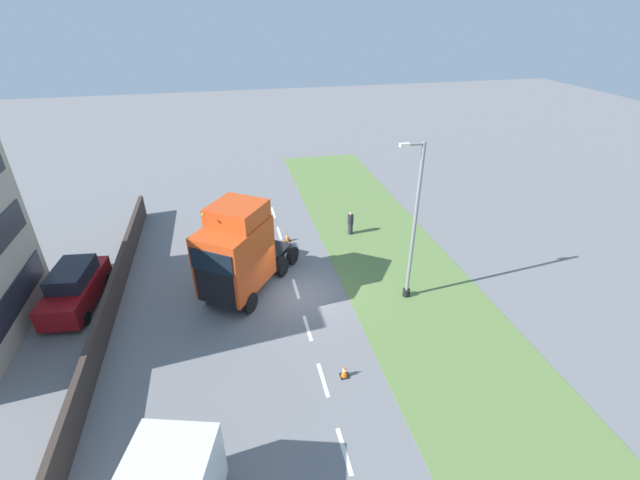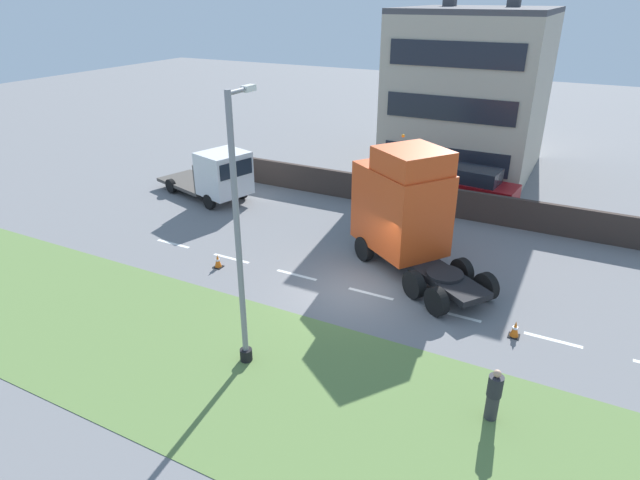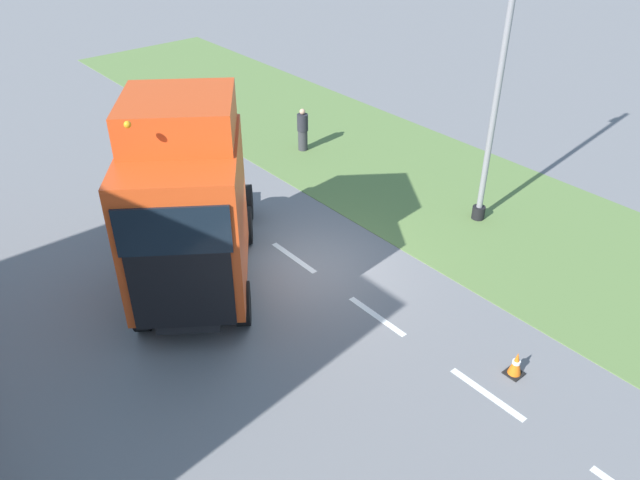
{
  "view_description": "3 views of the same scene",
  "coord_description": "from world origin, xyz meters",
  "px_view_note": "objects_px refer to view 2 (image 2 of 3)",
  "views": [
    {
      "loc": [
        2.81,
        17.64,
        13.33
      ],
      "look_at": [
        -1.41,
        -1.13,
        2.56
      ],
      "focal_mm": 24.0,
      "sensor_mm": 36.0,
      "label": 1
    },
    {
      "loc": [
        -16.28,
        -6.98,
        10.25
      ],
      "look_at": [
        -1.99,
        0.41,
        2.81
      ],
      "focal_mm": 30.0,
      "sensor_mm": 36.0,
      "label": 2
    },
    {
      "loc": [
        8.33,
        10.4,
        9.44
      ],
      "look_at": [
        0.05,
        0.46,
        1.15
      ],
      "focal_mm": 35.0,
      "sensor_mm": 36.0,
      "label": 3
    }
  ],
  "objects_px": {
    "pedestrian": "(494,395)",
    "lorry_cab": "(405,209)",
    "parked_car": "(470,188)",
    "traffic_cone_trailing": "(218,261)",
    "traffic_cone_lead": "(515,329)",
    "lamp_post": "(240,251)",
    "flatbed_truck": "(219,175)"
  },
  "relations": [
    {
      "from": "flatbed_truck",
      "to": "parked_car",
      "type": "height_order",
      "value": "flatbed_truck"
    },
    {
      "from": "parked_car",
      "to": "lamp_post",
      "type": "relative_size",
      "value": 0.61
    },
    {
      "from": "parked_car",
      "to": "traffic_cone_trailing",
      "type": "bearing_deg",
      "value": 153.7
    },
    {
      "from": "lorry_cab",
      "to": "traffic_cone_lead",
      "type": "xyz_separation_m",
      "value": [
        -3.18,
        -5.05,
        -2.2
      ]
    },
    {
      "from": "parked_car",
      "to": "traffic_cone_trailing",
      "type": "distance_m",
      "value": 13.92
    },
    {
      "from": "lorry_cab",
      "to": "traffic_cone_trailing",
      "type": "distance_m",
      "value": 7.87
    },
    {
      "from": "pedestrian",
      "to": "lorry_cab",
      "type": "bearing_deg",
      "value": 34.84
    },
    {
      "from": "lorry_cab",
      "to": "traffic_cone_trailing",
      "type": "xyz_separation_m",
      "value": [
        -3.7,
        6.59,
        -2.2
      ]
    },
    {
      "from": "lamp_post",
      "to": "traffic_cone_trailing",
      "type": "xyz_separation_m",
      "value": [
        4.51,
        4.54,
        -3.43
      ]
    },
    {
      "from": "lorry_cab",
      "to": "traffic_cone_trailing",
      "type": "relative_size",
      "value": 11.38
    },
    {
      "from": "traffic_cone_lead",
      "to": "lorry_cab",
      "type": "bearing_deg",
      "value": 57.76
    },
    {
      "from": "lorry_cab",
      "to": "traffic_cone_trailing",
      "type": "height_order",
      "value": "lorry_cab"
    },
    {
      "from": "pedestrian",
      "to": "traffic_cone_lead",
      "type": "distance_m",
      "value": 4.17
    },
    {
      "from": "flatbed_truck",
      "to": "traffic_cone_trailing",
      "type": "bearing_deg",
      "value": 52.38
    },
    {
      "from": "lamp_post",
      "to": "traffic_cone_lead",
      "type": "relative_size",
      "value": 14.01
    },
    {
      "from": "lamp_post",
      "to": "parked_car",
      "type": "bearing_deg",
      "value": -10.32
    },
    {
      "from": "parked_car",
      "to": "traffic_cone_lead",
      "type": "relative_size",
      "value": 8.57
    },
    {
      "from": "lamp_post",
      "to": "traffic_cone_trailing",
      "type": "distance_m",
      "value": 7.26
    },
    {
      "from": "lamp_post",
      "to": "lorry_cab",
      "type": "bearing_deg",
      "value": -14.0
    },
    {
      "from": "parked_car",
      "to": "traffic_cone_lead",
      "type": "height_order",
      "value": "parked_car"
    },
    {
      "from": "traffic_cone_lead",
      "to": "lamp_post",
      "type": "bearing_deg",
      "value": 125.33
    },
    {
      "from": "pedestrian",
      "to": "traffic_cone_trailing",
      "type": "relative_size",
      "value": 2.69
    },
    {
      "from": "lorry_cab",
      "to": "traffic_cone_lead",
      "type": "relative_size",
      "value": 11.38
    },
    {
      "from": "lorry_cab",
      "to": "lamp_post",
      "type": "distance_m",
      "value": 8.55
    },
    {
      "from": "flatbed_truck",
      "to": "parked_car",
      "type": "bearing_deg",
      "value": 130.64
    },
    {
      "from": "flatbed_truck",
      "to": "traffic_cone_lead",
      "type": "bearing_deg",
      "value": 86.77
    },
    {
      "from": "lamp_post",
      "to": "traffic_cone_lead",
      "type": "bearing_deg",
      "value": -54.67
    },
    {
      "from": "lorry_cab",
      "to": "traffic_cone_lead",
      "type": "distance_m",
      "value": 6.36
    },
    {
      "from": "pedestrian",
      "to": "traffic_cone_trailing",
      "type": "bearing_deg",
      "value": 72.76
    },
    {
      "from": "traffic_cone_trailing",
      "to": "parked_car",
      "type": "bearing_deg",
      "value": -32.61
    },
    {
      "from": "traffic_cone_lead",
      "to": "traffic_cone_trailing",
      "type": "bearing_deg",
      "value": 92.56
    },
    {
      "from": "lorry_cab",
      "to": "parked_car",
      "type": "height_order",
      "value": "lorry_cab"
    }
  ]
}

